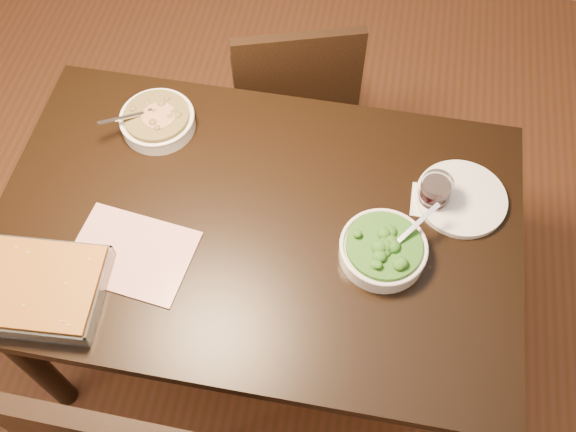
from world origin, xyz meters
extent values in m
plane|color=#4B2C15|center=(0.00, 0.00, 0.00)|extent=(4.00, 4.00, 0.00)
cube|color=black|center=(0.00, 0.00, 0.73)|extent=(1.40, 0.90, 0.04)
cube|color=black|center=(0.00, 0.00, 0.66)|extent=(1.26, 0.76, 0.08)
cylinder|color=black|center=(-0.62, -0.37, 0.35)|extent=(0.07, 0.07, 0.71)
cylinder|color=black|center=(-0.62, 0.37, 0.35)|extent=(0.07, 0.07, 0.71)
cylinder|color=black|center=(0.62, 0.37, 0.35)|extent=(0.07, 0.07, 0.71)
cube|color=#9D2C38|center=(-0.30, -0.15, 0.75)|extent=(0.33, 0.26, 0.01)
cube|color=white|center=(0.45, 0.15, 0.75)|extent=(0.11, 0.11, 0.00)
cylinder|color=white|center=(-0.34, 0.27, 0.77)|extent=(0.21, 0.21, 0.04)
torus|color=white|center=(-0.34, 0.27, 0.79)|extent=(0.22, 0.22, 0.01)
cylinder|color=#31220D|center=(-0.34, 0.27, 0.80)|extent=(0.19, 0.19, 0.02)
cube|color=silver|center=(-0.39, 0.22, 0.81)|extent=(0.11, 0.10, 0.04)
cylinder|color=maroon|center=(-0.33, 0.26, 0.81)|extent=(0.10, 0.10, 0.00)
cylinder|color=white|center=(0.34, -0.04, 0.77)|extent=(0.22, 0.22, 0.04)
torus|color=white|center=(0.34, -0.04, 0.80)|extent=(0.22, 0.22, 0.01)
cylinder|color=#124610|center=(0.34, -0.04, 0.80)|extent=(0.20, 0.20, 0.02)
cube|color=silver|center=(0.38, 0.01, 0.81)|extent=(0.10, 0.12, 0.05)
cube|color=silver|center=(-0.49, -0.30, 0.75)|extent=(0.36, 0.27, 0.01)
cube|color=#632C0E|center=(-0.49, -0.30, 0.78)|extent=(0.34, 0.26, 0.05)
cube|color=silver|center=(-0.50, -0.18, 0.78)|extent=(0.34, 0.03, 0.05)
cube|color=silver|center=(-0.48, -0.42, 0.78)|extent=(0.34, 0.03, 0.05)
cube|color=silver|center=(-0.33, -0.29, 0.78)|extent=(0.02, 0.25, 0.05)
cylinder|color=black|center=(0.45, 0.15, 0.79)|extent=(0.08, 0.08, 0.07)
cylinder|color=silver|center=(0.45, 0.15, 0.83)|extent=(0.08, 0.08, 0.03)
cylinder|color=white|center=(0.53, 0.17, 0.76)|extent=(0.25, 0.25, 0.02)
cube|color=black|center=(-0.04, 0.75, 0.42)|extent=(0.52, 0.52, 0.04)
cylinder|color=black|center=(0.07, 0.97, 0.20)|extent=(0.04, 0.04, 0.40)
cylinder|color=black|center=(0.18, 0.64, 0.20)|extent=(0.04, 0.04, 0.40)
cylinder|color=black|center=(-0.26, 0.87, 0.20)|extent=(0.04, 0.04, 0.40)
cylinder|color=black|center=(-0.15, 0.53, 0.20)|extent=(0.04, 0.04, 0.40)
cube|color=black|center=(0.02, 0.58, 0.66)|extent=(0.40, 0.16, 0.44)
camera|label=1|loc=(0.24, -0.84, 2.21)|focal=40.00mm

